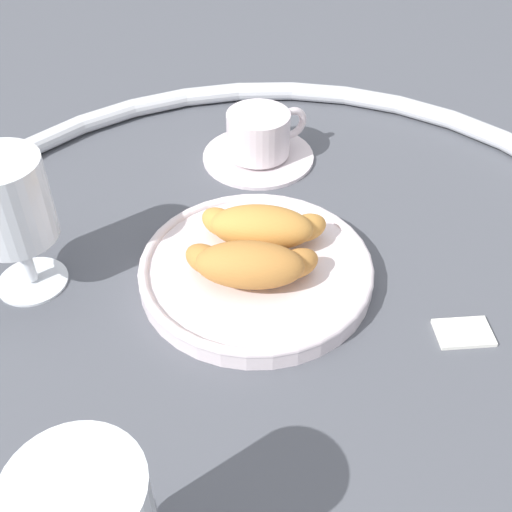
% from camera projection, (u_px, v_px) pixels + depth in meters
% --- Properties ---
extents(ground_plane, '(2.20, 2.20, 0.00)m').
position_uv_depth(ground_plane, '(279.00, 288.00, 0.62)').
color(ground_plane, '#4C4F56').
extents(table_chrome_rim, '(0.78, 0.78, 0.02)m').
position_uv_depth(table_chrome_rim, '(280.00, 279.00, 0.61)').
color(table_chrome_rim, silver).
rests_on(table_chrome_rim, ground_plane).
extents(pastry_plate, '(0.23, 0.23, 0.02)m').
position_uv_depth(pastry_plate, '(256.00, 270.00, 0.62)').
color(pastry_plate, silver).
rests_on(pastry_plate, ground_plane).
extents(croissant_large, '(0.13, 0.08, 0.04)m').
position_uv_depth(croissant_large, '(250.00, 264.00, 0.58)').
color(croissant_large, '#BC7A38').
rests_on(croissant_large, pastry_plate).
extents(croissant_small, '(0.13, 0.08, 0.04)m').
position_uv_depth(croissant_small, '(262.00, 227.00, 0.62)').
color(croissant_small, '#CC893D').
rests_on(croissant_small, pastry_plate).
extents(coffee_cup_near, '(0.14, 0.14, 0.06)m').
position_uv_depth(coffee_cup_near, '(259.00, 140.00, 0.77)').
color(coffee_cup_near, silver).
rests_on(coffee_cup_near, ground_plane).
extents(juice_glass_right, '(0.08, 0.08, 0.14)m').
position_uv_depth(juice_glass_right, '(8.00, 205.00, 0.56)').
color(juice_glass_right, white).
rests_on(juice_glass_right, ground_plane).
extents(sugar_packet, '(0.05, 0.04, 0.01)m').
position_uv_depth(sugar_packet, '(464.00, 331.00, 0.57)').
color(sugar_packet, white).
rests_on(sugar_packet, ground_plane).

